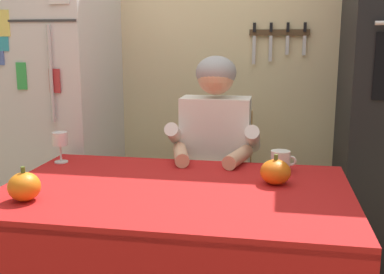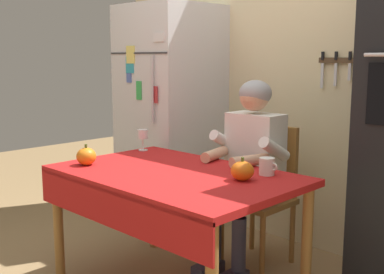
% 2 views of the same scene
% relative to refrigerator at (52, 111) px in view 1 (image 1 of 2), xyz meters
% --- Properties ---
extents(back_wall_assembly, '(3.70, 0.13, 2.60)m').
position_rel_refrigerator_xyz_m(back_wall_assembly, '(1.00, 0.39, 0.40)').
color(back_wall_assembly, beige).
rests_on(back_wall_assembly, ground).
extents(refrigerator, '(0.68, 0.71, 1.80)m').
position_rel_refrigerator_xyz_m(refrigerator, '(0.00, 0.00, 0.00)').
color(refrigerator, silver).
rests_on(refrigerator, ground).
extents(dining_table, '(1.40, 0.90, 0.74)m').
position_rel_refrigerator_xyz_m(dining_table, '(0.95, -0.88, -0.24)').
color(dining_table, '#9E6B33').
rests_on(dining_table, ground).
extents(chair_behind_person, '(0.40, 0.40, 0.93)m').
position_rel_refrigerator_xyz_m(chair_behind_person, '(1.03, -0.09, -0.39)').
color(chair_behind_person, '#9E6B33').
rests_on(chair_behind_person, ground).
extents(seated_person, '(0.47, 0.55, 1.25)m').
position_rel_refrigerator_xyz_m(seated_person, '(1.03, -0.28, -0.16)').
color(seated_person, '#38384C').
rests_on(seated_person, ground).
extents(coffee_mug, '(0.11, 0.09, 0.10)m').
position_rel_refrigerator_xyz_m(coffee_mug, '(1.37, -0.55, -0.11)').
color(coffee_mug, white).
rests_on(coffee_mug, dining_table).
extents(wine_glass, '(0.07, 0.07, 0.15)m').
position_rel_refrigerator_xyz_m(wine_glass, '(0.32, -0.57, -0.05)').
color(wine_glass, white).
rests_on(wine_glass, dining_table).
extents(pumpkin_large, '(0.13, 0.13, 0.13)m').
position_rel_refrigerator_xyz_m(pumpkin_large, '(1.35, -0.74, -0.11)').
color(pumpkin_large, orange).
rests_on(pumpkin_large, dining_table).
extents(pumpkin_medium, '(0.12, 0.12, 0.13)m').
position_rel_refrigerator_xyz_m(pumpkin_medium, '(0.44, -1.11, -0.11)').
color(pumpkin_medium, orange).
rests_on(pumpkin_medium, dining_table).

